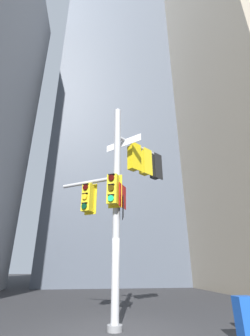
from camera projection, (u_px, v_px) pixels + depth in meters
name	position (u px, v px, depth m)	size (l,w,h in m)	color
ground	(115.00, 332.00, 6.52)	(120.00, 120.00, 0.00)	#2D2D30
building_mid_block	(119.00, 109.00, 35.90)	(15.70, 15.70, 47.82)	#4C5460
signal_pole_assembly	(124.00, 185.00, 8.64)	(4.09, 2.12, 7.44)	#B2B2B5
fire_hydrant	(243.00, 314.00, 6.73)	(0.33, 0.23, 0.79)	silver
newspaper_box	(247.00, 320.00, 5.58)	(0.45, 0.36, 1.00)	#194CB2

